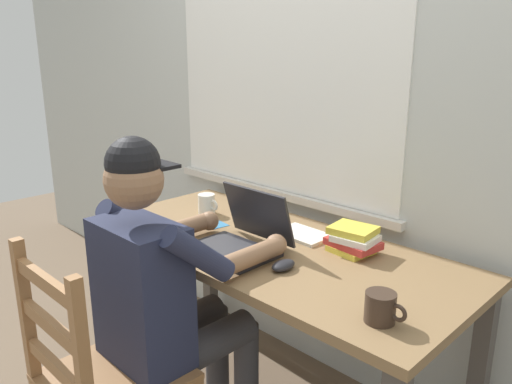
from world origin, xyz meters
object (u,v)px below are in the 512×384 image
Objects in this scene: coffee_mug_white at (207,204)px; landscape_photo_print at (212,224)px; desk at (269,267)px; coffee_mug_dark at (381,308)px; computer_mouse at (283,265)px; book_stack_main at (353,240)px; seated_person at (168,289)px; laptop at (242,236)px; wooden_chair at (100,380)px.

coffee_mug_white is 0.90× the size of landscape_photo_print.
coffee_mug_dark is at bearing -18.35° from desk.
landscape_photo_print is (-0.34, -0.00, 0.10)m from desk.
landscape_photo_print is (-0.54, 0.14, -0.02)m from computer_mouse.
coffee_mug_dark reaches higher than desk.
landscape_photo_print is at bearing -164.89° from book_stack_main.
seated_person is 6.23× the size of book_stack_main.
laptop is 0.42m from book_stack_main.
seated_person reaches higher than coffee_mug_dark.
laptop reaches higher than desk.
desk is 15.88× the size of computer_mouse.
seated_person is at bearing -52.52° from coffee_mug_white.
computer_mouse is 0.71m from coffee_mug_white.
computer_mouse is at bearing -35.23° from desk.
wooden_chair is at bearing -93.77° from laptop.
coffee_mug_dark is (0.67, -0.10, -0.01)m from laptop.
computer_mouse is at bearing -5.78° from landscape_photo_print.
desk is at bearing 9.06° from landscape_photo_print.
seated_person is at bearing -97.01° from laptop.
wooden_chair is 7.45× the size of coffee_mug_dark.
laptop is at bearing 86.23° from wooden_chair.
laptop is 3.30× the size of computer_mouse.
seated_person is at bearing -162.36° from coffee_mug_dark.
coffee_mug_dark is (1.10, -0.28, -0.00)m from coffee_mug_white.
coffee_mug_dark is 0.97× the size of landscape_photo_print.
computer_mouse reaches higher than landscape_photo_print.
laptop is 0.25m from computer_mouse.
seated_person is at bearing -50.49° from landscape_photo_print.
landscape_photo_print reaches higher than desk.
wooden_chair is at bearing -61.61° from landscape_photo_print.
landscape_photo_print is at bearing 110.11° from wooden_chair.
seated_person is 0.71m from book_stack_main.
computer_mouse is (0.28, 0.57, 0.31)m from wooden_chair.
book_stack_main is at bearing 23.40° from landscape_photo_print.
coffee_mug_white is 0.76m from book_stack_main.
wooden_chair is 0.95m from coffee_mug_white.
coffee_mug_white is at bearing 156.71° from laptop.
computer_mouse is 0.50× the size of book_stack_main.
wooden_chair is 4.71× the size of book_stack_main.
computer_mouse is 0.43m from coffee_mug_dark.
book_stack_main is at bearing 75.03° from computer_mouse.
coffee_mug_dark is (0.62, -0.21, 0.14)m from desk.
laptop is 0.32m from landscape_photo_print.
seated_person is 0.65m from coffee_mug_white.
wooden_chair reaches higher than coffee_mug_dark.
wooden_chair is 0.70m from laptop.
landscape_photo_print is at bearing 168.18° from coffee_mug_dark.
seated_person is at bearing -100.94° from desk.
computer_mouse is at bearing 63.75° from wooden_chair.
book_stack_main reaches higher than landscape_photo_print.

